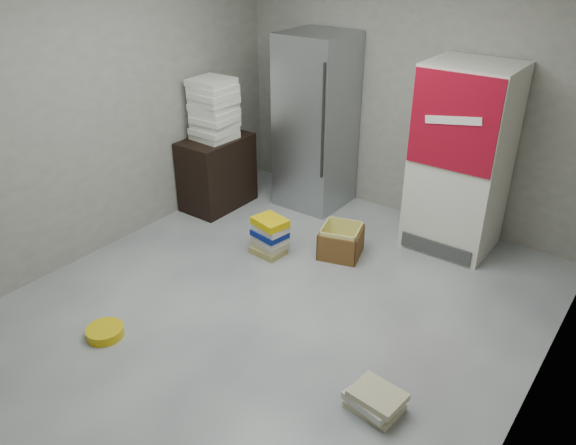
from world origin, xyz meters
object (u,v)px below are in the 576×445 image
(steel_fridge, at_px, (316,122))
(cardboard_box, at_px, (341,243))
(coke_cooler, at_px, (461,159))
(wood_shelf, at_px, (217,172))
(phonebook_stack_main, at_px, (270,236))

(steel_fridge, distance_m, cardboard_box, 1.48)
(coke_cooler, bearing_deg, wood_shelf, -163.72)
(steel_fridge, height_order, cardboard_box, steel_fridge)
(wood_shelf, bearing_deg, cardboard_box, -4.08)
(coke_cooler, distance_m, phonebook_stack_main, 1.95)
(steel_fridge, relative_size, coke_cooler, 1.06)
(steel_fridge, distance_m, wood_shelf, 1.23)
(wood_shelf, xyz_separation_m, phonebook_stack_main, (1.15, -0.51, -0.21))
(phonebook_stack_main, distance_m, cardboard_box, 0.69)
(coke_cooler, height_order, wood_shelf, coke_cooler)
(cardboard_box, bearing_deg, wood_shelf, 159.17)
(steel_fridge, height_order, coke_cooler, steel_fridge)
(phonebook_stack_main, relative_size, cardboard_box, 0.81)
(steel_fridge, distance_m, phonebook_stack_main, 1.49)
(steel_fridge, xyz_separation_m, coke_cooler, (1.65, -0.01, -0.05))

